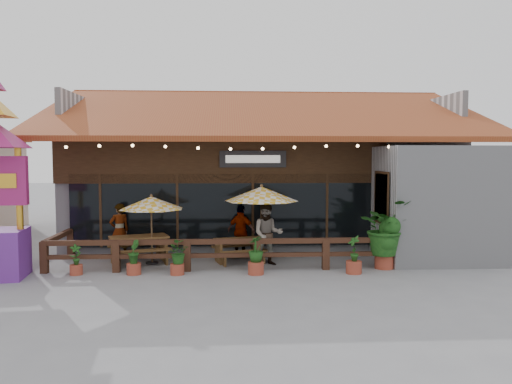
{
  "coord_description": "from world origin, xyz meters",
  "views": [
    {
      "loc": [
        -1.35,
        -14.67,
        3.26
      ],
      "look_at": [
        -0.41,
        1.5,
        2.13
      ],
      "focal_mm": 35.0,
      "sensor_mm": 36.0,
      "label": 1
    }
  ],
  "objects": [
    {
      "name": "ground",
      "position": [
        0.0,
        0.0,
        0.0
      ],
      "size": [
        100.0,
        100.0,
        0.0
      ],
      "primitive_type": "plane",
      "color": "gray",
      "rests_on": "ground"
    },
    {
      "name": "restaurant_building",
      "position": [
        0.26,
        6.61,
        2.21
      ],
      "size": [
        15.5,
        14.73,
        6.09
      ],
      "color": "silver",
      "rests_on": "ground"
    },
    {
      "name": "patio_railing",
      "position": [
        -2.25,
        -0.27,
        0.61
      ],
      "size": [
        10.0,
        2.6,
        0.92
      ],
      "color": "#422517",
      "rests_on": "ground"
    },
    {
      "name": "umbrella_left",
      "position": [
        -3.66,
        0.6,
        1.86
      ],
      "size": [
        2.66,
        2.66,
        2.14
      ],
      "color": "brown",
      "rests_on": "ground"
    },
    {
      "name": "umbrella_right",
      "position": [
        -0.3,
        0.6,
        2.12
      ],
      "size": [
        2.61,
        2.61,
        2.43
      ],
      "color": "brown",
      "rests_on": "ground"
    },
    {
      "name": "picnic_table_left",
      "position": [
        -4.08,
        0.72,
        0.56
      ],
      "size": [
        2.14,
        2.0,
        0.84
      ],
      "color": "brown",
      "rests_on": "ground"
    },
    {
      "name": "picnic_table_right",
      "position": [
        -0.98,
        0.73,
        0.49
      ],
      "size": [
        1.79,
        1.64,
        0.72
      ],
      "color": "brown",
      "rests_on": "ground"
    },
    {
      "name": "tropical_plant",
      "position": [
        3.25,
        -0.46,
        1.17
      ],
      "size": [
        1.94,
        1.88,
        2.04
      ],
      "color": "#943B28",
      "rests_on": "ground"
    },
    {
      "name": "diner_a",
      "position": [
        -4.84,
        1.56,
        0.89
      ],
      "size": [
        0.77,
        0.7,
        1.78
      ],
      "primitive_type": "imported",
      "rotation": [
        0.0,
        0.0,
        3.7
      ],
      "color": "#3A2412",
      "rests_on": "ground"
    },
    {
      "name": "diner_b",
      "position": [
        -0.14,
        0.18,
        0.95
      ],
      "size": [
        0.94,
        0.74,
        1.9
      ],
      "primitive_type": "imported",
      "rotation": [
        0.0,
        0.0,
        -0.03
      ],
      "color": "#3A2412",
      "rests_on": "ground"
    },
    {
      "name": "diner_c",
      "position": [
        -0.89,
        1.52,
        0.85
      ],
      "size": [
        1.06,
        0.86,
        1.69
      ],
      "primitive_type": "imported",
      "rotation": [
        0.0,
        0.0,
        2.61
      ],
      "color": "#3A2412",
      "rests_on": "ground"
    },
    {
      "name": "planter_a",
      "position": [
        -5.55,
        -0.75,
        0.36
      ],
      "size": [
        0.37,
        0.35,
        0.86
      ],
      "color": "#943B28",
      "rests_on": "ground"
    },
    {
      "name": "planter_b",
      "position": [
        -3.95,
        -0.81,
        0.44
      ],
      "size": [
        0.4,
        0.4,
        0.97
      ],
      "color": "#943B28",
      "rests_on": "ground"
    },
    {
      "name": "planter_c",
      "position": [
        -2.75,
        -0.91,
        0.53
      ],
      "size": [
        0.75,
        0.73,
        0.94
      ],
      "color": "#943B28",
      "rests_on": "ground"
    },
    {
      "name": "planter_d",
      "position": [
        -0.56,
        -0.99,
        0.52
      ],
      "size": [
        0.58,
        0.58,
        1.08
      ],
      "color": "#943B28",
      "rests_on": "ground"
    },
    {
      "name": "planter_e",
      "position": [
        2.19,
        -1.04,
        0.45
      ],
      "size": [
        0.44,
        0.45,
        1.08
      ],
      "color": "#943B28",
      "rests_on": "ground"
    }
  ]
}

